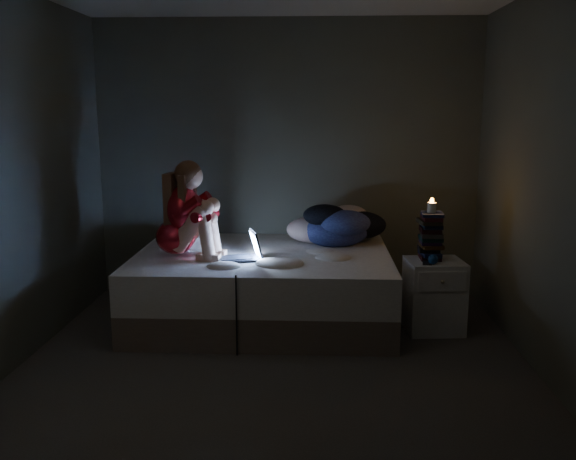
# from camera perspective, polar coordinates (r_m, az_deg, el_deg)

# --- Properties ---
(floor) EXTENTS (3.60, 3.80, 0.02)m
(floor) POSITION_cam_1_polar(r_m,az_deg,el_deg) (4.37, -1.27, -13.06)
(floor) COLOR #33312E
(floor) RESTS_ON ground
(wall_back) EXTENTS (3.60, 0.02, 2.60)m
(wall_back) POSITION_cam_1_polar(r_m,az_deg,el_deg) (5.91, -0.09, 6.48)
(wall_back) COLOR #4F5349
(wall_back) RESTS_ON ground
(wall_front) EXTENTS (3.60, 0.02, 2.60)m
(wall_front) POSITION_cam_1_polar(r_m,az_deg,el_deg) (2.14, -4.82, -1.92)
(wall_front) COLOR #4F5349
(wall_front) RESTS_ON ground
(wall_left) EXTENTS (0.02, 3.80, 2.60)m
(wall_left) POSITION_cam_1_polar(r_m,az_deg,el_deg) (4.52, -24.98, 3.98)
(wall_left) COLOR #4F5349
(wall_left) RESTS_ON ground
(wall_right) EXTENTS (0.02, 3.80, 2.60)m
(wall_right) POSITION_cam_1_polar(r_m,az_deg,el_deg) (4.29, 23.59, 3.77)
(wall_right) COLOR #4F5349
(wall_right) RESTS_ON ground
(bed) EXTENTS (2.12, 1.59, 0.58)m
(bed) POSITION_cam_1_polar(r_m,az_deg,el_deg) (5.31, -2.27, -5.16)
(bed) COLOR beige
(bed) RESTS_ON ground
(pillow) EXTENTS (0.43, 0.31, 0.13)m
(pillow) POSITION_cam_1_polar(r_m,az_deg,el_deg) (5.51, -9.23, -0.89)
(pillow) COLOR white
(pillow) RESTS_ON bed
(woman) EXTENTS (0.54, 0.40, 0.80)m
(woman) POSITION_cam_1_polar(r_m,az_deg,el_deg) (5.09, -10.36, 1.93)
(woman) COLOR maroon
(woman) RESTS_ON bed
(laptop) EXTENTS (0.41, 0.34, 0.25)m
(laptop) POSITION_cam_1_polar(r_m,az_deg,el_deg) (4.97, -4.62, -1.39)
(laptop) COLOR black
(laptop) RESTS_ON bed
(clothes_pile) EXTENTS (0.72, 0.62, 0.38)m
(clothes_pile) POSITION_cam_1_polar(r_m,az_deg,el_deg) (5.55, 4.35, 0.64)
(clothes_pile) COLOR #1A1946
(clothes_pile) RESTS_ON bed
(nightstand) EXTENTS (0.47, 0.43, 0.58)m
(nightstand) POSITION_cam_1_polar(r_m,az_deg,el_deg) (5.17, 13.26, -5.90)
(nightstand) COLOR silver
(nightstand) RESTS_ON ground
(book_stack) EXTENTS (0.19, 0.25, 0.36)m
(book_stack) POSITION_cam_1_polar(r_m,az_deg,el_deg) (5.10, 12.95, -0.64)
(book_stack) COLOR black
(book_stack) RESTS_ON nightstand
(candle) EXTENTS (0.07, 0.07, 0.08)m
(candle) POSITION_cam_1_polar(r_m,az_deg,el_deg) (5.06, 13.06, 1.81)
(candle) COLOR beige
(candle) RESTS_ON book_stack
(phone) EXTENTS (0.10, 0.15, 0.01)m
(phone) POSITION_cam_1_polar(r_m,az_deg,el_deg) (5.00, 12.56, -2.90)
(phone) COLOR black
(phone) RESTS_ON nightstand
(blue_orb) EXTENTS (0.08, 0.08, 0.08)m
(blue_orb) POSITION_cam_1_polar(r_m,az_deg,el_deg) (4.96, 13.05, -2.63)
(blue_orb) COLOR navy
(blue_orb) RESTS_ON nightstand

